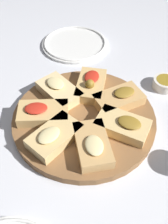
# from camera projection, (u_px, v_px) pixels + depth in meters

# --- Properties ---
(ground_plane) EXTENTS (3.00, 3.00, 0.00)m
(ground_plane) POSITION_uv_depth(u_px,v_px,m) (84.00, 121.00, 0.74)
(ground_plane) COLOR silver
(serving_board) EXTENTS (0.40, 0.40, 0.02)m
(serving_board) POSITION_uv_depth(u_px,v_px,m) (84.00, 118.00, 0.74)
(serving_board) COLOR brown
(serving_board) RESTS_ON ground_plane
(focaccia_slice_0) EXTENTS (0.16, 0.15, 0.04)m
(focaccia_slice_0) POSITION_uv_depth(u_px,v_px,m) (119.00, 99.00, 0.75)
(focaccia_slice_0) COLOR tan
(focaccia_slice_0) RESTS_ON serving_board
(focaccia_slice_1) EXTENTS (0.15, 0.11, 0.05)m
(focaccia_slice_1) POSITION_uv_depth(u_px,v_px,m) (91.00, 85.00, 0.79)
(focaccia_slice_1) COLOR tan
(focaccia_slice_1) RESTS_ON serving_board
(focaccia_slice_2) EXTENTS (0.13, 0.16, 0.04)m
(focaccia_slice_2) POSITION_uv_depth(u_px,v_px,m) (59.00, 91.00, 0.77)
(focaccia_slice_2) COLOR #E5C689
(focaccia_slice_2) RESTS_ON serving_board
(focaccia_slice_3) EXTENTS (0.13, 0.16, 0.04)m
(focaccia_slice_3) POSITION_uv_depth(u_px,v_px,m) (43.00, 113.00, 0.71)
(focaccia_slice_3) COLOR tan
(focaccia_slice_3) RESTS_ON serving_board
(focaccia_slice_4) EXTENTS (0.15, 0.11, 0.04)m
(focaccia_slice_4) POSITION_uv_depth(u_px,v_px,m) (54.00, 136.00, 0.66)
(focaccia_slice_4) COLOR #DBB775
(focaccia_slice_4) RESTS_ON serving_board
(focaccia_slice_5) EXTENTS (0.16, 0.14, 0.04)m
(focaccia_slice_5) POSITION_uv_depth(u_px,v_px,m) (93.00, 145.00, 0.64)
(focaccia_slice_5) COLOR tan
(focaccia_slice_5) RESTS_ON serving_board
(focaccia_slice_6) EXTENTS (0.08, 0.14, 0.04)m
(focaccia_slice_6) POSITION_uv_depth(u_px,v_px,m) (123.00, 126.00, 0.68)
(focaccia_slice_6) COLOR #DBB775
(focaccia_slice_6) RESTS_ON serving_board
(plate_right) EXTENTS (0.25, 0.25, 0.02)m
(plate_right) POSITION_uv_depth(u_px,v_px,m) (75.00, 43.00, 1.00)
(plate_right) COLOR white
(plate_right) RESTS_ON ground_plane
(dipping_bowl) EXTENTS (0.08, 0.08, 0.03)m
(dipping_bowl) POSITION_uv_depth(u_px,v_px,m) (165.00, 83.00, 0.83)
(dipping_bowl) COLOR silver
(dipping_bowl) RESTS_ON ground_plane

